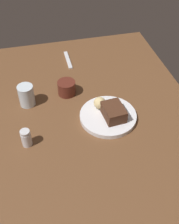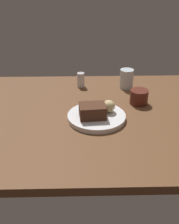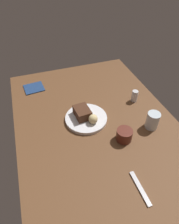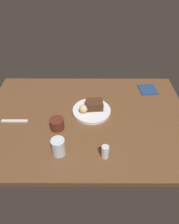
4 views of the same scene
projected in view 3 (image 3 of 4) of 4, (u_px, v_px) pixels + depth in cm
name	position (u px, v px, depth cm)	size (l,w,h in cm)	color
dining_table	(96.00, 124.00, 106.35)	(120.00, 84.00, 3.00)	brown
dessert_plate	(86.00, 118.00, 105.88)	(22.57, 22.57, 1.90)	silver
chocolate_cake_slice	(82.00, 112.00, 104.28)	(9.85, 7.51, 5.04)	#472819
bread_roll	(93.00, 119.00, 100.75)	(4.89, 4.89, 4.89)	#DBC184
salt_shaker	(135.00, 96.00, 116.14)	(3.70, 3.70, 7.05)	silver
water_glass	(152.00, 120.00, 99.57)	(6.48, 6.48, 9.24)	silver
coffee_cup	(124.00, 135.00, 94.48)	(7.77, 7.77, 6.18)	#562319
dessert_spoon	(140.00, 188.00, 77.77)	(15.00, 1.80, 0.70)	silver
folded_napkin	(34.00, 88.00, 127.56)	(11.35, 12.10, 0.60)	navy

